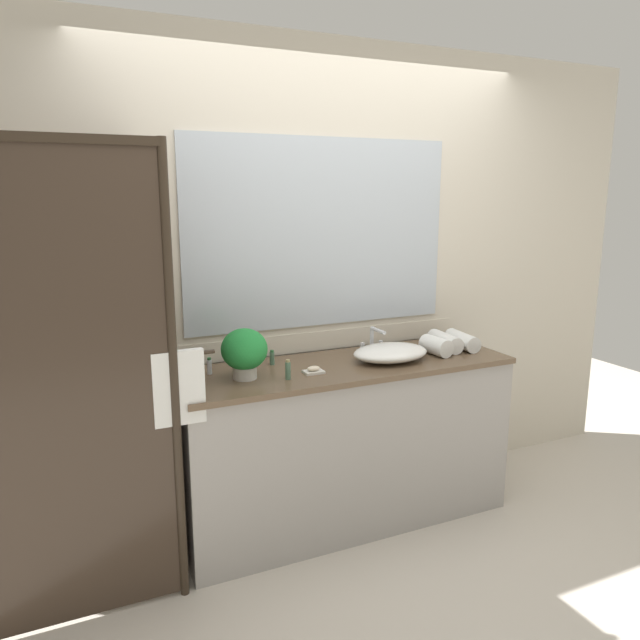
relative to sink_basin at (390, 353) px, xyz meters
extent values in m
plane|color=beige|center=(-0.25, 0.05, -0.94)|extent=(8.00, 8.00, 0.00)
cube|color=beige|center=(-0.25, 0.39, 0.36)|extent=(4.40, 0.05, 2.60)
cube|color=beige|center=(-0.25, 0.36, 0.01)|extent=(1.80, 0.01, 0.11)
cube|color=silver|center=(-0.25, 0.36, 0.62)|extent=(1.56, 0.01, 1.03)
cube|color=#9E9993|center=(-0.25, 0.06, -0.51)|extent=(1.80, 0.56, 0.87)
cube|color=brown|center=(-0.25, 0.05, -0.06)|extent=(1.80, 0.58, 0.03)
cylinder|color=#2D2319|center=(-1.20, -0.22, 0.06)|extent=(0.04, 0.04, 2.00)
cube|color=#2D2319|center=(-1.70, -0.22, 1.04)|extent=(1.00, 0.04, 0.04)
cube|color=#382B21|center=(-1.70, -0.22, 0.06)|extent=(0.96, 0.01, 1.96)
cube|color=#382B21|center=(-1.20, 0.06, 0.06)|extent=(0.01, 0.57, 1.96)
cylinder|color=#2D2319|center=(-1.18, -0.21, 0.17)|extent=(0.32, 0.02, 0.02)
cube|color=white|center=(-1.18, -0.21, 0.03)|extent=(0.22, 0.04, 0.33)
ellipsoid|color=white|center=(0.00, 0.00, 0.00)|extent=(0.42, 0.30, 0.09)
cube|color=silver|center=(0.00, 0.20, -0.04)|extent=(0.17, 0.04, 0.02)
cylinder|color=silver|center=(0.00, 0.20, 0.03)|extent=(0.02, 0.02, 0.12)
cylinder|color=silver|center=(0.00, 0.13, 0.09)|extent=(0.02, 0.14, 0.02)
cylinder|color=silver|center=(-0.06, 0.20, -0.01)|extent=(0.02, 0.02, 0.04)
cylinder|color=silver|center=(0.06, 0.20, -0.01)|extent=(0.02, 0.02, 0.04)
cylinder|color=beige|center=(-0.81, 0.02, -0.01)|extent=(0.12, 0.12, 0.06)
ellipsoid|color=#207F35|center=(-0.81, 0.02, 0.10)|extent=(0.23, 0.23, 0.20)
cube|color=silver|center=(-0.47, -0.04, -0.04)|extent=(0.10, 0.07, 0.01)
ellipsoid|color=beige|center=(-0.47, -0.04, -0.02)|extent=(0.07, 0.04, 0.02)
cylinder|color=#4C7056|center=(-0.62, -0.08, 0.00)|extent=(0.03, 0.03, 0.09)
cylinder|color=#9E895B|center=(-0.62, -0.08, 0.05)|extent=(0.02, 0.02, 0.01)
cylinder|color=silver|center=(-0.95, 0.16, -0.01)|extent=(0.02, 0.02, 0.07)
cylinder|color=#2D6638|center=(-0.95, 0.16, 0.03)|extent=(0.02, 0.02, 0.01)
cylinder|color=#4C7056|center=(-0.61, 0.19, -0.01)|extent=(0.03, 0.03, 0.07)
cylinder|color=#2D6638|center=(-0.61, 0.19, 0.03)|extent=(0.02, 0.02, 0.01)
cylinder|color=white|center=(0.51, 0.05, 0.00)|extent=(0.12, 0.26, 0.09)
cylinder|color=white|center=(0.40, 0.07, 0.00)|extent=(0.12, 0.26, 0.10)
cylinder|color=white|center=(0.29, 0.00, 0.01)|extent=(0.12, 0.19, 0.10)
camera|label=1|loc=(-1.64, -2.67, 0.84)|focal=33.64mm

